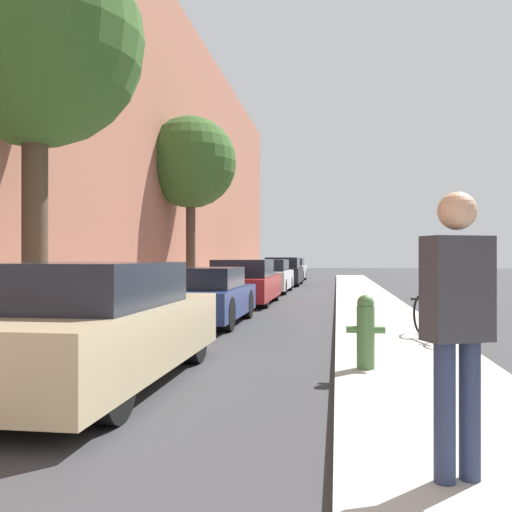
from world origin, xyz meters
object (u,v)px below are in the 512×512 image
Objects in this scene: parked_car_white at (267,277)px; parked_car_silver at (291,270)px; parked_car_champagne at (90,326)px; fire_hydrant at (366,331)px; parked_car_red at (244,283)px; parked_car_black at (283,272)px; street_tree_far at (191,163)px; bicycle at (434,318)px; pedestrian at (457,314)px; street_tree_near at (35,41)px; parked_car_navy at (205,296)px.

parked_car_silver reaches higher than parked_car_white.
parked_car_champagne reaches higher than fire_hydrant.
parked_car_silver reaches higher than parked_car_red.
parked_car_black is 0.70× the size of street_tree_far.
parked_car_white is at bearing -90.26° from parked_car_silver.
parked_car_black is at bearing 89.10° from parked_car_white.
street_tree_far is (-2.28, -9.99, 4.06)m from parked_car_black.
parked_car_white is (0.00, 5.79, 0.00)m from parked_car_red.
bicycle is (1.22, 2.55, -0.10)m from fire_hydrant.
parked_car_red is at bearing 105.51° from bicycle.
street_tree_far reaches higher than parked_car_white.
street_tree_far is at bearing -118.39° from parked_car_white.
parked_car_red reaches higher than parked_car_white.
pedestrian is 1.03× the size of bicycle.
street_tree_near reaches higher than parked_car_red.
parked_car_white is 0.69× the size of street_tree_near.
parked_car_champagne is 16.91m from parked_car_white.
bicycle is at bearing -121.68° from pedestrian.
street_tree_near reaches higher than fire_hydrant.
parked_car_white is at bearing 61.61° from street_tree_far.
street_tree_near reaches higher than parked_car_white.
parked_car_champagne reaches higher than parked_car_silver.
pedestrian is at bearing -82.20° from parked_car_black.
parked_car_red is 5.01× the size of fire_hydrant.
parked_car_white is 19.79m from pedestrian.
street_tree_far is (-2.19, -4.05, 4.09)m from parked_car_white.
parked_car_champagne is at bearing -59.56° from pedestrian.
parked_car_champagne reaches higher than parked_car_red.
parked_car_red reaches higher than parked_car_navy.
street_tree_far reaches higher than parked_car_silver.
street_tree_near is at bearing -118.08° from parked_car_navy.
parked_car_champagne is 0.70× the size of street_tree_near.
pedestrian is at bearing -112.30° from bicycle.
parked_car_white is 2.63× the size of pedestrian.
parked_car_champagne is 11.12m from parked_car_red.
parked_car_black is at bearing -105.71° from pedestrian.
street_tree_far is (-2.24, -15.72, 4.07)m from parked_car_silver.
parked_car_white is at bearing -103.11° from pedestrian.
parked_car_navy is 2.34× the size of bicycle.
parked_car_white is at bearing -90.90° from parked_car_black.
street_tree_far reaches higher than fire_hydrant.
pedestrian reaches higher than parked_car_navy.
street_tree_far is at bearing 141.42° from parked_car_red.
pedestrian is 6.00m from bicycle.
parked_car_black is (0.03, 22.84, 0.01)m from parked_car_champagne.
street_tree_far is 3.73× the size of bicycle.
street_tree_far is at bearing -102.86° from parked_car_black.
parked_car_champagne is 5.89m from parked_car_navy.
parked_car_champagne is at bearing -48.97° from street_tree_near.
parked_car_black is at bearing 88.38° from bicycle.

